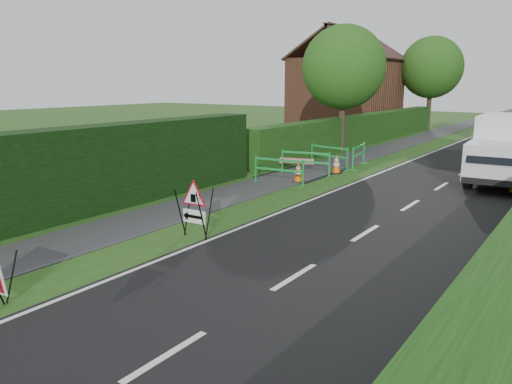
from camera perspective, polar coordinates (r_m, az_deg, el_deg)
The scene contains 17 objects.
ground at distance 10.60m, azimuth -10.28°, elevation -8.36°, with size 120.00×120.00×0.00m, color #234614.
footpath at distance 43.29m, azimuth 21.38°, elevation 6.69°, with size 2.00×90.00×0.02m, color #2D2D30.
hedge_west_near at distance 14.44m, azimuth -24.50°, elevation -3.67°, with size 1.10×18.00×2.50m, color black.
hedge_west_far at distance 31.58m, azimuth 12.12°, elevation 5.42°, with size 1.00×24.00×1.80m, color #14380F.
house_west at distance 40.70m, azimuth 10.20°, elevation 11.11°, with size 7.50×7.40×7.88m.
tree_nw at distance 27.55m, azimuth 10.00°, elevation 13.86°, with size 4.40×4.40×6.70m.
tree_fw at distance 42.58m, azimuth 19.44°, elevation 13.27°, with size 4.80×4.80×7.24m.
triangle_sign at distance 12.12m, azimuth -7.25°, elevation -1.40°, with size 0.87×0.87×1.22m.
works_van at distance 20.83m, azimuth 26.76°, elevation 4.51°, with size 2.47×5.61×2.50m.
traffic_cone_3 at distance 19.04m, azimuth 4.85°, elevation 2.33°, with size 0.38×0.38×0.79m.
traffic_cone_4 at distance 21.04m, azimuth 9.18°, elevation 3.18°, with size 0.38×0.38×0.79m.
ped_barrier_0 at distance 18.45m, azimuth 2.63°, elevation 2.79°, with size 2.08×0.47×1.00m.
ped_barrier_1 at distance 20.41m, azimuth 5.67°, elevation 3.67°, with size 2.09×0.77×1.00m.
ped_barrier_2 at distance 22.27m, azimuth 8.35°, elevation 4.34°, with size 2.09×0.79×1.00m.
ped_barrier_3 at distance 22.81m, azimuth 11.68°, elevation 4.40°, with size 0.69×2.09×1.00m.
redwhite_plank at distance 21.28m, azimuth 4.64°, elevation 2.34°, with size 1.50×0.04×0.25m, color red.
hatchback_car at distance 34.37m, azimuth 25.85°, elevation 6.16°, with size 1.62×4.03×1.37m, color silver.
Camera 1 is at (7.11, -6.92, 3.74)m, focal length 35.00 mm.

